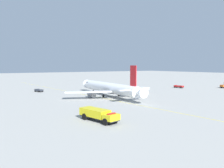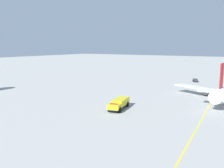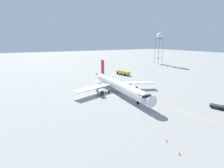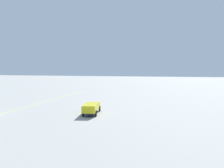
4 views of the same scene
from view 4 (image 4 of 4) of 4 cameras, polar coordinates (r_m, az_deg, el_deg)
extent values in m
cube|color=#232326|center=(59.60, -4.61, -5.96)|extent=(10.07, 4.44, 0.20)
cube|color=yellow|center=(63.09, -4.09, -4.78)|extent=(2.95, 3.34, 1.20)
cube|color=black|center=(64.14, -3.94, -4.48)|extent=(0.58, 2.41, 0.67)
cube|color=yellow|center=(58.19, -4.82, -5.30)|extent=(7.62, 4.33, 1.60)
cube|color=red|center=(62.99, -4.09, -4.15)|extent=(1.01, 2.11, 0.16)
cylinder|color=black|center=(63.18, -5.43, -5.51)|extent=(1.43, 0.56, 1.40)
cylinder|color=black|center=(62.76, -2.80, -5.56)|extent=(1.43, 0.56, 1.40)
cylinder|color=black|center=(56.84, -6.57, -6.54)|extent=(1.43, 0.56, 1.40)
cylinder|color=black|center=(56.36, -3.65, -6.61)|extent=(1.43, 0.56, 1.40)
camera|label=1|loc=(95.77, 17.91, 4.10)|focal=36.25mm
camera|label=2|loc=(121.86, -9.67, 6.23)|focal=40.23mm
camera|label=3|loc=(85.97, -97.15, 6.11)|focal=27.46mm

